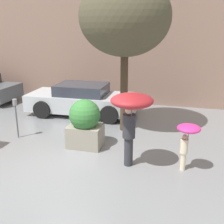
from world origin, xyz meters
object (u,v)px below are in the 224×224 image
(parked_car_near, at_px, (82,100))
(person_adult, at_px, (131,109))
(person_child, at_px, (187,135))
(street_tree, at_px, (125,18))
(parking_meter, at_px, (16,110))
(planter_box, at_px, (85,123))

(parked_car_near, bearing_deg, person_adult, -145.62)
(parked_car_near, bearing_deg, person_child, -133.06)
(street_tree, xyz_separation_m, parking_meter, (-3.16, -1.57, -2.80))
(person_adult, xyz_separation_m, parking_meter, (-3.91, 1.01, -0.64))
(parked_car_near, relative_size, parking_meter, 3.40)
(planter_box, xyz_separation_m, person_adult, (1.55, -0.91, 0.82))
(planter_box, xyz_separation_m, parking_meter, (-2.36, 0.10, 0.18))
(person_adult, distance_m, street_tree, 3.44)
(person_child, height_order, street_tree, street_tree)
(person_adult, xyz_separation_m, street_tree, (-0.74, 2.57, 2.16))
(parked_car_near, height_order, parking_meter, parking_meter)
(parked_car_near, xyz_separation_m, parking_meter, (-1.15, -2.88, 0.33))
(planter_box, relative_size, person_child, 1.18)
(person_adult, height_order, parking_meter, person_adult)
(person_child, distance_m, parked_car_near, 5.58)
(parked_car_near, distance_m, parking_meter, 3.12)
(street_tree, bearing_deg, parked_car_near, 146.75)
(parked_car_near, relative_size, street_tree, 0.88)
(person_adult, relative_size, parked_car_near, 0.45)
(parked_car_near, height_order, street_tree, street_tree)
(planter_box, relative_size, parking_meter, 1.13)
(planter_box, bearing_deg, person_child, -14.42)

